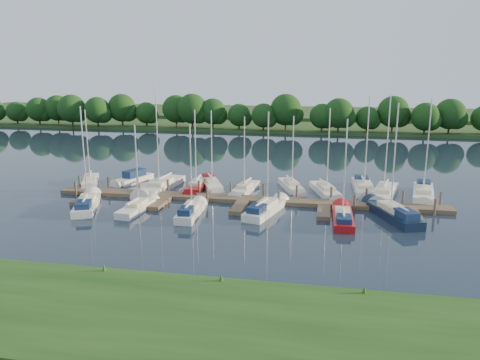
% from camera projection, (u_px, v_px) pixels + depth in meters
% --- Properties ---
extents(ground, '(260.00, 260.00, 0.00)m').
position_uv_depth(ground, '(228.00, 226.00, 39.98)').
color(ground, '#17222F').
rests_on(ground, ground).
extents(near_bank, '(90.00, 10.00, 0.50)m').
position_uv_depth(near_bank, '(163.00, 319.00, 24.63)').
color(near_bank, '#194313').
rests_on(near_bank, ground).
extents(dock, '(40.00, 6.00, 0.40)m').
position_uv_depth(dock, '(243.00, 201.00, 46.92)').
color(dock, brown).
rests_on(dock, ground).
extents(mooring_pilings, '(38.24, 2.84, 2.00)m').
position_uv_depth(mooring_pilings, '(245.00, 194.00, 47.90)').
color(mooring_pilings, '#473D33').
rests_on(mooring_pilings, ground).
extents(far_shore, '(180.00, 30.00, 0.60)m').
position_uv_depth(far_shore, '(295.00, 125.00, 111.58)').
color(far_shore, '#28481B').
rests_on(far_shore, ground).
extents(distant_hill, '(220.00, 40.00, 1.40)m').
position_uv_depth(distant_hill, '(302.00, 114.00, 135.38)').
color(distant_hill, '#335324').
rests_on(distant_hill, ground).
extents(treeline, '(146.49, 10.13, 8.22)m').
position_uv_depth(treeline, '(290.00, 114.00, 98.36)').
color(treeline, '#38281C').
rests_on(treeline, ground).
extents(sailboat_n_0, '(4.12, 6.89, 9.02)m').
position_uv_depth(sailboat_n_0, '(90.00, 182.00, 54.68)').
color(sailboat_n_0, white).
rests_on(sailboat_n_0, ground).
extents(motorboat, '(3.27, 5.82, 1.86)m').
position_uv_depth(motorboat, '(133.00, 179.00, 55.58)').
color(motorboat, white).
rests_on(motorboat, ground).
extents(sailboat_n_2, '(2.98, 9.47, 11.85)m').
position_uv_depth(sailboat_n_2, '(160.00, 187.00, 52.25)').
color(sailboat_n_2, white).
rests_on(sailboat_n_2, ground).
extents(sailboat_n_3, '(2.18, 7.26, 9.26)m').
position_uv_depth(sailboat_n_3, '(197.00, 187.00, 52.27)').
color(sailboat_n_3, '#A80F14').
rests_on(sailboat_n_3, ground).
extents(sailboat_n_4, '(4.07, 6.91, 9.11)m').
position_uv_depth(sailboat_n_4, '(212.00, 185.00, 52.99)').
color(sailboat_n_4, white).
rests_on(sailboat_n_4, ground).
extents(sailboat_n_5, '(2.35, 6.74, 8.59)m').
position_uv_depth(sailboat_n_5, '(245.00, 190.00, 51.20)').
color(sailboat_n_5, white).
rests_on(sailboat_n_5, ground).
extents(sailboat_n_6, '(3.45, 6.60, 8.54)m').
position_uv_depth(sailboat_n_6, '(291.00, 187.00, 52.41)').
color(sailboat_n_6, white).
rests_on(sailboat_n_6, ground).
extents(sailboat_n_7, '(3.62, 7.54, 9.57)m').
position_uv_depth(sailboat_n_7, '(326.00, 192.00, 50.26)').
color(sailboat_n_7, white).
rests_on(sailboat_n_7, ground).
extents(sailboat_n_8, '(2.33, 8.58, 10.78)m').
position_uv_depth(sailboat_n_8, '(364.00, 188.00, 51.58)').
color(sailboat_n_8, white).
rests_on(sailboat_n_8, ground).
extents(sailboat_n_9, '(3.74, 8.84, 11.12)m').
position_uv_depth(sailboat_n_9, '(384.00, 194.00, 49.25)').
color(sailboat_n_9, white).
rests_on(sailboat_n_9, ground).
extents(sailboat_n_10, '(3.18, 8.51, 10.71)m').
position_uv_depth(sailboat_n_10, '(423.00, 194.00, 49.18)').
color(sailboat_n_10, white).
rests_on(sailboat_n_10, ground).
extents(sailboat_s_0, '(4.15, 7.86, 10.14)m').
position_uv_depth(sailboat_s_0, '(87.00, 205.00, 45.27)').
color(sailboat_s_0, white).
rests_on(sailboat_s_0, ground).
extents(sailboat_s_1, '(1.93, 6.57, 8.48)m').
position_uv_depth(sailboat_s_1, '(138.00, 208.00, 44.29)').
color(sailboat_s_1, white).
rests_on(sailboat_s_1, ground).
extents(sailboat_s_2, '(1.87, 6.69, 8.77)m').
position_uv_depth(sailboat_s_2, '(191.00, 212.00, 42.80)').
color(sailboat_s_2, white).
rests_on(sailboat_s_2, ground).
extents(sailboat_s_3, '(3.37, 7.64, 9.81)m').
position_uv_depth(sailboat_s_3, '(265.00, 210.00, 43.60)').
color(sailboat_s_3, white).
rests_on(sailboat_s_3, ground).
extents(sailboat_s_4, '(1.87, 7.33, 9.33)m').
position_uv_depth(sailboat_s_4, '(343.00, 218.00, 41.31)').
color(sailboat_s_4, '#A80F14').
rests_on(sailboat_s_4, ground).
extents(sailboat_s_5, '(4.45, 8.20, 10.76)m').
position_uv_depth(sailboat_s_5, '(393.00, 215.00, 42.01)').
color(sailboat_s_5, black).
rests_on(sailboat_s_5, ground).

